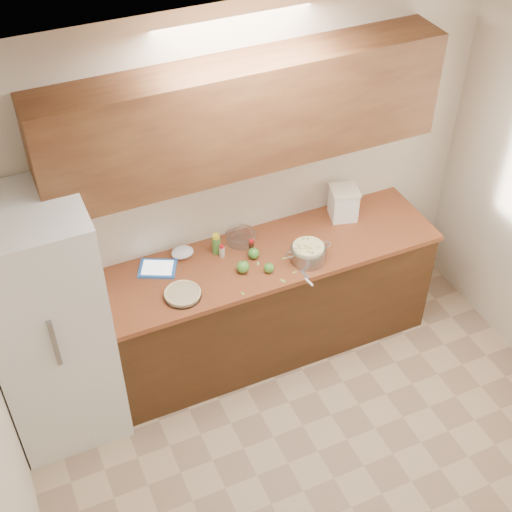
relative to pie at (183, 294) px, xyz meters
name	(u,v)px	position (x,y,z in m)	size (l,w,h in m)	color
room_shell	(374,374)	(0.59, -1.32, 0.36)	(3.60, 3.60, 3.60)	tan
counter_run	(256,305)	(0.59, 0.16, -0.48)	(2.64, 0.68, 0.92)	#472814
upper_cabinets	(245,115)	(0.59, 0.31, 1.01)	(2.60, 0.34, 0.70)	brown
fridge	(48,325)	(-0.85, 0.12, -0.04)	(0.70, 0.70, 1.80)	white
pie	(183,294)	(0.00, 0.00, 0.00)	(0.25, 0.25, 0.04)	silver
colander	(308,253)	(0.90, -0.01, 0.04)	(0.33, 0.25, 0.12)	gray
flour_canister	(343,203)	(1.36, 0.32, 0.10)	(0.24, 0.24, 0.25)	white
tablet	(158,268)	(-0.07, 0.32, -0.01)	(0.30, 0.28, 0.02)	blue
paring_knife	(308,281)	(0.81, -0.21, -0.01)	(0.04, 0.17, 0.02)	gray
lemon_bottle	(216,244)	(0.36, 0.32, 0.05)	(0.06, 0.06, 0.16)	#4C8C38
cinnamon_shaker	(222,251)	(0.38, 0.27, 0.02)	(0.04, 0.04, 0.09)	beige
vanilla_bottle	(251,247)	(0.58, 0.22, 0.03)	(0.04, 0.04, 0.11)	black
mixing_bowl	(241,237)	(0.56, 0.36, 0.02)	(0.21, 0.21, 0.08)	silver
paper_towel	(182,252)	(0.14, 0.38, 0.01)	(0.16, 0.13, 0.06)	white
apple_left	(243,267)	(0.45, 0.06, 0.02)	(0.09, 0.09, 0.10)	#478B2F
apple_center	(254,253)	(0.57, 0.16, 0.02)	(0.08, 0.08, 0.09)	#478B2F
apple_front	(269,268)	(0.61, -0.01, 0.01)	(0.07, 0.07, 0.08)	#478B2F
peel_a	(284,258)	(0.77, 0.07, -0.02)	(0.04, 0.01, 0.00)	#8EAD54
peel_b	(294,272)	(0.76, -0.09, -0.02)	(0.03, 0.01, 0.00)	#8EAD54
peel_c	(258,264)	(0.58, 0.09, -0.02)	(0.04, 0.01, 0.00)	#8EAD54
peel_d	(283,281)	(0.66, -0.13, -0.02)	(0.04, 0.02, 0.00)	#8EAD54
peel_e	(243,294)	(0.36, -0.14, -0.02)	(0.03, 0.01, 0.00)	#8EAD54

